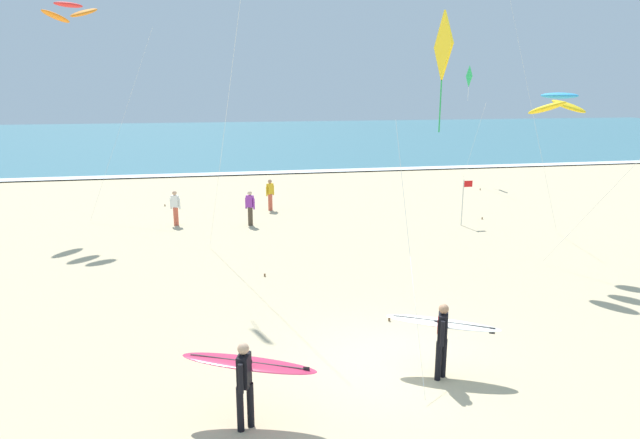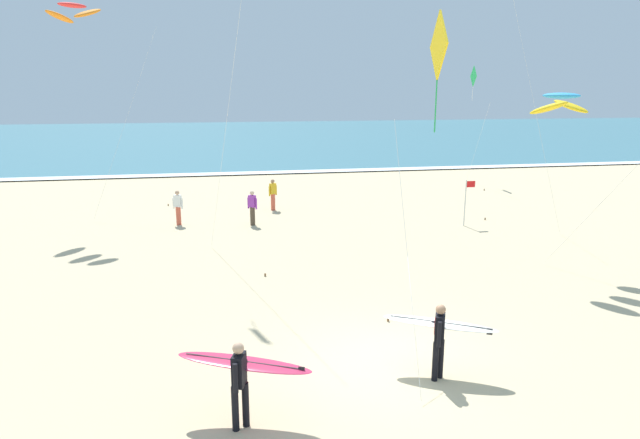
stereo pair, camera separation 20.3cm
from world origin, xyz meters
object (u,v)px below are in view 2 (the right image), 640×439
kite_diamond_emerald_low (474,79)px  bystander_white_top (178,207)px  bystander_purple_top (252,208)px  surfer_trailing (242,371)px  bystander_yellow_top (273,194)px  kite_arc_scarlet_near (73,12)px  surfer_lead (440,330)px  lifeguard_flag (467,198)px  kite_arc_cobalt_far (561,104)px  kite_diamond_golden_high (436,62)px

kite_diamond_emerald_low → bystander_white_top: bearing=-153.9°
kite_diamond_emerald_low → bystander_purple_top: bearing=-147.3°
surfer_trailing → bystander_yellow_top: surfer_trailing is taller
kite_diamond_emerald_low → bystander_yellow_top: kite_diamond_emerald_low is taller
surfer_trailing → kite_arc_scarlet_near: size_ratio=0.27×
surfer_lead → kite_diamond_emerald_low: 26.93m
lifeguard_flag → kite_diamond_emerald_low: bearing=64.6°
bystander_purple_top → surfer_lead: bearing=-77.4°
bystander_white_top → kite_arc_cobalt_far: bearing=-32.3°
kite_arc_scarlet_near → kite_diamond_emerald_low: 23.50m
bystander_white_top → kite_arc_scarlet_near: bearing=162.9°
surfer_lead → kite_arc_scarlet_near: size_ratio=0.26×
kite_diamond_emerald_low → lifeguard_flag: 13.63m
surfer_lead → bystander_purple_top: surfer_lead is taller
surfer_trailing → kite_diamond_golden_high: kite_diamond_golden_high is taller
surfer_trailing → bystander_yellow_top: 18.18m
bystander_white_top → lifeguard_flag: lifeguard_flag is taller
bystander_white_top → bystander_yellow_top: bearing=26.7°
kite_arc_cobalt_far → kite_diamond_emerald_low: (5.05, 17.13, 1.00)m
kite_diamond_golden_high → bystander_purple_top: bearing=99.1°
surfer_lead → bystander_white_top: 16.12m
bystander_purple_top → kite_arc_cobalt_far: bearing=-37.8°
kite_arc_scarlet_near → bystander_white_top: kite_arc_scarlet_near is taller
kite_diamond_emerald_low → bystander_yellow_top: (-13.62, -6.59, -5.77)m
bystander_yellow_top → bystander_white_top: same height
lifeguard_flag → kite_arc_scarlet_near: bearing=167.6°
surfer_trailing → bystander_purple_top: size_ratio=1.63×
surfer_trailing → bystander_purple_top: bearing=85.9°
surfer_lead → bystander_purple_top: 14.45m
kite_arc_cobalt_far → lifeguard_flag: bearing=93.3°
surfer_trailing → kite_diamond_emerald_low: 29.83m
kite_arc_scarlet_near → bystander_purple_top: bearing=-14.5°
surfer_lead → lifeguard_flag: bearing=62.9°
kite_diamond_golden_high → bystander_purple_top: size_ratio=4.63×
surfer_trailing → kite_arc_scarlet_near: (-6.16, 16.96, 8.15)m
surfer_lead → kite_arc_cobalt_far: bearing=44.5°
bystander_yellow_top → bystander_white_top: size_ratio=1.00×
surfer_trailing → bystander_yellow_top: bearing=82.8°
kite_diamond_emerald_low → bystander_yellow_top: size_ratio=4.68×
surfer_lead → kite_arc_scarlet_near: kite_arc_scarlet_near is taller
surfer_lead → kite_diamond_golden_high: (-0.75, -0.94, 5.47)m
bystander_purple_top → bystander_white_top: same height
bystander_yellow_top → bystander_purple_top: same height
kite_diamond_emerald_low → bystander_purple_top: size_ratio=4.68×
kite_arc_scarlet_near → lifeguard_flag: kite_arc_scarlet_near is taller
surfer_trailing → lifeguard_flag: size_ratio=1.24×
kite_diamond_golden_high → bystander_purple_top: (-2.41, 15.04, -5.71)m
bystander_purple_top → lifeguard_flag: size_ratio=0.76×
kite_arc_scarlet_near → bystander_purple_top: 11.23m
surfer_trailing → kite_diamond_emerald_low: bearing=57.1°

